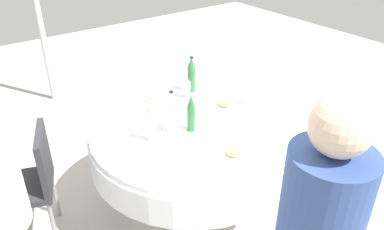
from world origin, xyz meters
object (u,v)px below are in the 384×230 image
(bottle_green_west, at_px, (191,113))
(bottle_clear_south, at_px, (172,113))
(dining_table, at_px, (192,144))
(bottle_green_rear, at_px, (192,75))
(wine_glass_left, at_px, (186,87))
(plate_near, at_px, (224,106))
(wine_glass_south, at_px, (249,92))
(bottle_clear_north, at_px, (151,121))
(chair_front, at_px, (33,178))
(plate_east, at_px, (233,155))

(bottle_green_west, bearing_deg, bottle_clear_south, 60.98)
(dining_table, bearing_deg, bottle_green_rear, -36.01)
(wine_glass_left, distance_m, plate_near, 0.35)
(bottle_clear_south, height_order, wine_glass_south, bottle_clear_south)
(bottle_clear_north, relative_size, bottle_clear_south, 1.02)
(dining_table, xyz_separation_m, bottle_green_rear, (0.48, -0.35, 0.29))
(wine_glass_left, height_order, plate_near, wine_glass_left)
(wine_glass_south, height_order, chair_front, wine_glass_south)
(bottle_clear_south, distance_m, chair_front, 1.05)
(bottle_green_west, bearing_deg, plate_near, -72.85)
(wine_glass_south, bearing_deg, bottle_clear_north, 89.77)
(bottle_green_rear, xyz_separation_m, bottle_clear_south, (-0.45, 0.50, 0.00))
(bottle_green_rear, bearing_deg, dining_table, 143.99)
(wine_glass_left, bearing_deg, bottle_green_west, 148.06)
(dining_table, xyz_separation_m, plate_near, (0.10, -0.38, 0.16))
(wine_glass_south, distance_m, plate_near, 0.23)
(chair_front, bearing_deg, wine_glass_south, -82.37)
(bottle_green_west, distance_m, chair_front, 1.17)
(plate_near, relative_size, chair_front, 0.27)
(wine_glass_left, relative_size, plate_east, 0.56)
(bottle_green_rear, distance_m, bottle_green_west, 0.64)
(dining_table, distance_m, wine_glass_left, 0.54)
(bottle_clear_north, height_order, wine_glass_south, bottle_clear_north)
(bottle_clear_south, bearing_deg, wine_glass_left, -46.30)
(plate_near, distance_m, chair_front, 1.49)
(wine_glass_south, xyz_separation_m, chair_front, (0.38, 1.64, -0.33))
(plate_near, bearing_deg, dining_table, 104.37)
(bottle_green_west, bearing_deg, dining_table, -44.46)
(bottle_green_west, xyz_separation_m, chair_front, (0.43, 1.03, -0.36))
(bottle_green_west, xyz_separation_m, plate_east, (-0.41, -0.03, -0.12))
(bottle_clear_south, height_order, plate_near, bottle_clear_south)
(bottle_green_west, height_order, wine_glass_left, bottle_green_west)
(wine_glass_left, bearing_deg, chair_front, 90.57)
(bottle_clear_south, xyz_separation_m, plate_east, (-0.48, -0.15, -0.14))
(wine_glass_south, bearing_deg, wine_glass_left, 40.10)
(bottle_green_west, height_order, bottle_clear_south, bottle_clear_south)
(bottle_clear_south, relative_size, wine_glass_left, 2.33)
(bottle_green_west, distance_m, wine_glass_south, 0.61)
(dining_table, distance_m, chair_front, 1.13)
(plate_near, bearing_deg, bottle_clear_south, 96.63)
(bottle_green_west, height_order, plate_east, bottle_green_west)
(bottle_green_west, relative_size, chair_front, 0.34)
(bottle_clear_north, relative_size, plate_east, 1.34)
(plate_near, bearing_deg, chair_front, 78.20)
(bottle_clear_south, relative_size, plate_east, 1.31)
(bottle_clear_north, relative_size, wine_glass_south, 2.20)
(bottle_green_west, xyz_separation_m, bottle_clear_south, (0.07, 0.12, 0.01))
(bottle_clear_north, distance_m, wine_glass_south, 0.90)
(bottle_green_rear, xyz_separation_m, wine_glass_south, (-0.46, -0.23, -0.04))
(bottle_clear_north, relative_size, wine_glass_left, 2.37)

